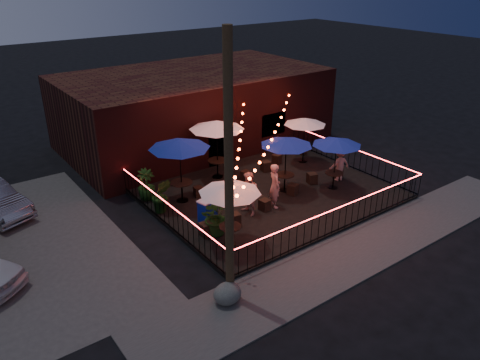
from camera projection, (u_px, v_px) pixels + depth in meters
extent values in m
plane|color=black|center=(301.00, 214.00, 19.13)|extent=(110.00, 110.00, 0.00)
cube|color=black|center=(270.00, 195.00, 20.56)|extent=(10.00, 8.00, 0.15)
cube|color=#413E3C|center=(364.00, 249.00, 16.74)|extent=(18.00, 2.50, 0.05)
cube|color=black|center=(194.00, 108.00, 26.15)|extent=(14.00, 8.00, 4.00)
cube|color=black|center=(218.00, 146.00, 23.15)|extent=(1.20, 0.24, 2.20)
cube|color=black|center=(272.00, 124.00, 24.82)|extent=(1.60, 0.24, 1.20)
cylinder|color=#392D17|center=(229.00, 179.00, 12.65)|extent=(0.26, 0.26, 8.00)
cube|color=black|center=(338.00, 229.00, 17.57)|extent=(10.00, 0.04, 0.04)
cube|color=black|center=(340.00, 208.00, 17.18)|extent=(10.00, 0.04, 0.04)
cube|color=red|center=(341.00, 207.00, 17.17)|extent=(10.00, 0.03, 0.02)
cube|color=black|center=(169.00, 226.00, 17.81)|extent=(0.04, 8.00, 0.04)
cube|color=black|center=(168.00, 204.00, 17.43)|extent=(0.04, 8.00, 0.04)
cube|color=red|center=(168.00, 204.00, 17.41)|extent=(0.03, 8.00, 0.02)
cube|color=black|center=(348.00, 165.00, 23.19)|extent=(0.04, 8.00, 0.04)
cube|color=black|center=(350.00, 148.00, 22.80)|extent=(0.04, 8.00, 0.04)
cube|color=red|center=(350.00, 147.00, 22.79)|extent=(0.03, 8.00, 0.02)
cylinder|color=black|center=(230.00, 244.00, 16.77)|extent=(0.44, 0.44, 0.03)
cylinder|color=black|center=(230.00, 235.00, 16.62)|extent=(0.06, 0.06, 0.71)
cylinder|color=black|center=(230.00, 226.00, 16.47)|extent=(0.79, 0.79, 0.04)
cylinder|color=black|center=(230.00, 215.00, 16.28)|extent=(0.04, 0.04, 2.38)
cone|color=white|center=(230.00, 188.00, 15.84)|extent=(2.20, 2.20, 0.35)
cylinder|color=black|center=(182.00, 200.00, 19.88)|extent=(0.50, 0.50, 0.03)
cylinder|color=black|center=(182.00, 192.00, 19.71)|extent=(0.07, 0.07, 0.83)
cylinder|color=black|center=(181.00, 182.00, 19.53)|extent=(0.92, 0.92, 0.05)
cylinder|color=black|center=(181.00, 171.00, 19.31)|extent=(0.05, 0.05, 2.75)
cone|color=navy|center=(179.00, 144.00, 18.81)|extent=(3.24, 3.24, 0.40)
cylinder|color=black|center=(284.00, 190.00, 20.78)|extent=(0.45, 0.45, 0.03)
cylinder|color=black|center=(285.00, 183.00, 20.63)|extent=(0.06, 0.06, 0.74)
cylinder|color=black|center=(285.00, 175.00, 20.47)|extent=(0.82, 0.82, 0.04)
cylinder|color=black|center=(285.00, 165.00, 20.27)|extent=(0.05, 0.05, 2.47)
cone|color=navy|center=(286.00, 141.00, 19.82)|extent=(2.75, 2.75, 0.36)
cylinder|color=black|center=(218.00, 177.00, 22.09)|extent=(0.50, 0.50, 0.03)
cylinder|color=black|center=(218.00, 169.00, 21.92)|extent=(0.07, 0.07, 0.83)
cylinder|color=black|center=(217.00, 160.00, 21.74)|extent=(0.92, 0.92, 0.05)
cylinder|color=black|center=(217.00, 150.00, 21.52)|extent=(0.05, 0.05, 2.75)
cone|color=white|center=(217.00, 125.00, 21.02)|extent=(2.92, 2.92, 0.40)
cylinder|color=black|center=(333.00, 187.00, 21.03)|extent=(0.43, 0.43, 0.03)
cylinder|color=black|center=(333.00, 180.00, 20.89)|extent=(0.06, 0.06, 0.71)
cylinder|color=black|center=(334.00, 173.00, 20.74)|extent=(0.79, 0.79, 0.04)
cylinder|color=black|center=(335.00, 163.00, 20.55)|extent=(0.04, 0.04, 2.36)
cone|color=navy|center=(337.00, 141.00, 20.11)|extent=(2.65, 2.65, 0.34)
cylinder|color=black|center=(303.00, 161.00, 23.83)|extent=(0.42, 0.42, 0.03)
cylinder|color=black|center=(303.00, 155.00, 23.69)|extent=(0.06, 0.06, 0.69)
cylinder|color=black|center=(303.00, 149.00, 23.54)|extent=(0.76, 0.76, 0.04)
cylinder|color=black|center=(304.00, 140.00, 23.36)|extent=(0.04, 0.04, 2.28)
cone|color=white|center=(305.00, 121.00, 22.94)|extent=(2.54, 2.54, 0.33)
cube|color=black|center=(206.00, 229.00, 17.23)|extent=(0.43, 0.43, 0.51)
cube|color=black|center=(234.00, 219.00, 17.93)|extent=(0.48, 0.48, 0.49)
cube|color=black|center=(164.00, 202.00, 19.29)|extent=(0.45, 0.45, 0.42)
cube|color=black|center=(198.00, 191.00, 20.21)|extent=(0.41, 0.41, 0.42)
cube|color=black|center=(265.00, 205.00, 19.04)|extent=(0.44, 0.44, 0.46)
cube|color=black|center=(293.00, 189.00, 20.35)|extent=(0.49, 0.49, 0.46)
cube|color=black|center=(246.00, 176.00, 21.67)|extent=(0.45, 0.45, 0.46)
cube|color=black|center=(266.00, 166.00, 22.67)|extent=(0.48, 0.48, 0.49)
cube|color=black|center=(312.00, 178.00, 21.40)|extent=(0.49, 0.49, 0.47)
cube|color=black|center=(338.00, 174.00, 21.90)|extent=(0.51, 0.51, 0.45)
cube|color=black|center=(277.00, 159.00, 23.55)|extent=(0.48, 0.48, 0.46)
cube|color=black|center=(303.00, 151.00, 24.67)|extent=(0.35, 0.35, 0.40)
imported|color=tan|center=(275.00, 186.00, 19.02)|extent=(0.64, 0.79, 1.89)
imported|color=tan|center=(249.00, 194.00, 18.43)|extent=(0.70, 0.89, 1.80)
imported|color=tan|center=(340.00, 164.00, 21.47)|extent=(1.15, 0.83, 1.60)
imported|color=#14340A|center=(217.00, 217.00, 17.18)|extent=(1.57, 1.47, 1.39)
imported|color=#1E3D13|center=(161.00, 195.00, 18.71)|extent=(1.00, 0.92, 1.46)
imported|color=#17370B|center=(146.00, 185.00, 19.75)|extent=(0.81, 0.81, 1.34)
cube|color=#0A22A8|center=(208.00, 211.00, 18.11)|extent=(0.75, 0.60, 0.88)
cube|color=silver|center=(207.00, 200.00, 17.92)|extent=(0.80, 0.66, 0.06)
ellipsoid|color=#494A44|center=(227.00, 294.00, 13.94)|extent=(1.06, 0.97, 0.69)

